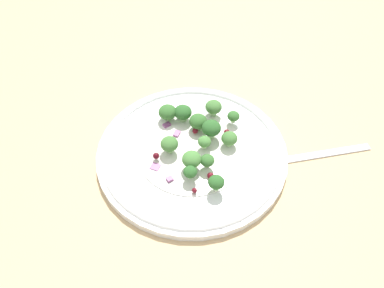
{
  "coord_description": "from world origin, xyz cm",
  "views": [
    {
      "loc": [
        21.96,
        -27.6,
        46.26
      ],
      "look_at": [
        -2.17,
        1.26,
        2.7
      ],
      "focal_mm": 36.11,
      "sensor_mm": 36.0,
      "label": 1
    }
  ],
  "objects_px": {
    "broccoli_floret_0": "(214,107)",
    "fork": "(306,156)",
    "broccoli_floret_2": "(168,113)",
    "plate": "(192,152)",
    "broccoli_floret_1": "(169,144)"
  },
  "relations": [
    {
      "from": "broccoli_floret_0",
      "to": "fork",
      "type": "distance_m",
      "value": 0.16
    },
    {
      "from": "broccoli_floret_2",
      "to": "fork",
      "type": "distance_m",
      "value": 0.23
    },
    {
      "from": "broccoli_floret_0",
      "to": "broccoli_floret_2",
      "type": "relative_size",
      "value": 0.93
    },
    {
      "from": "plate",
      "to": "broccoli_floret_0",
      "type": "height_order",
      "value": "broccoli_floret_0"
    },
    {
      "from": "broccoli_floret_0",
      "to": "broccoli_floret_2",
      "type": "height_order",
      "value": "same"
    },
    {
      "from": "broccoli_floret_1",
      "to": "broccoli_floret_2",
      "type": "distance_m",
      "value": 0.07
    },
    {
      "from": "plate",
      "to": "fork",
      "type": "relative_size",
      "value": 1.85
    },
    {
      "from": "broccoli_floret_0",
      "to": "plate",
      "type": "bearing_deg",
      "value": -74.92
    },
    {
      "from": "broccoli_floret_1",
      "to": "broccoli_floret_2",
      "type": "relative_size",
      "value": 0.91
    },
    {
      "from": "plate",
      "to": "broccoli_floret_1",
      "type": "xyz_separation_m",
      "value": [
        -0.02,
        -0.02,
        0.02
      ]
    },
    {
      "from": "broccoli_floret_0",
      "to": "broccoli_floret_1",
      "type": "distance_m",
      "value": 0.1
    },
    {
      "from": "broccoli_floret_0",
      "to": "fork",
      "type": "relative_size",
      "value": 0.17
    },
    {
      "from": "broccoli_floret_1",
      "to": "plate",
      "type": "bearing_deg",
      "value": 47.61
    },
    {
      "from": "broccoli_floret_1",
      "to": "broccoli_floret_2",
      "type": "bearing_deg",
      "value": 134.53
    },
    {
      "from": "plate",
      "to": "broccoli_floret_1",
      "type": "distance_m",
      "value": 0.04
    }
  ]
}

